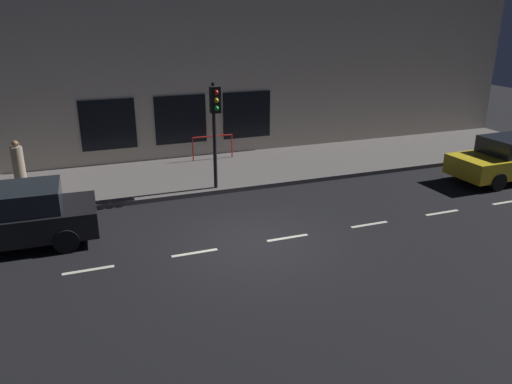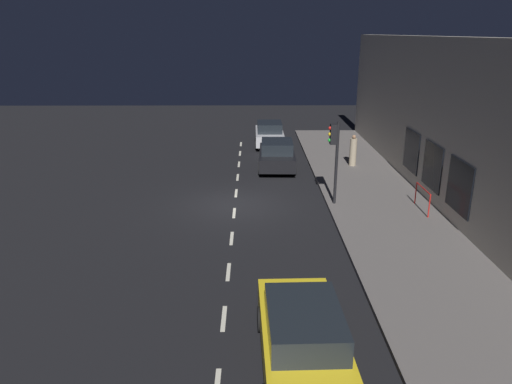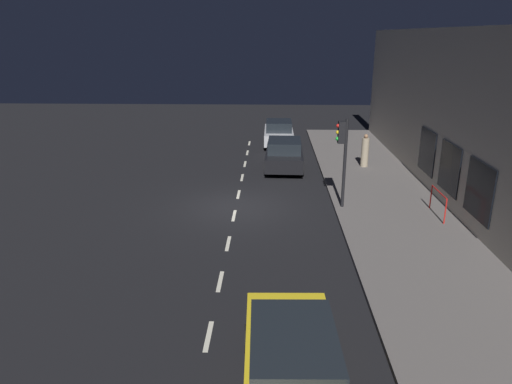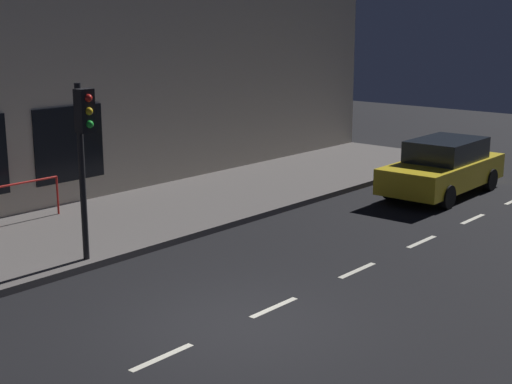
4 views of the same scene
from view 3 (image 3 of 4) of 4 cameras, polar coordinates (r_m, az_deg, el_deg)
The scene contains 10 objects.
ground_plane at distance 19.47m, azimuth -2.44°, elevation -1.80°, with size 60.00×60.00×0.00m, color black.
sidewalk at distance 19.99m, azimuth 15.74°, elevation -1.73°, with size 4.50×32.00×0.15m.
building_facade at distance 19.91m, azimuth 23.80°, elevation 7.56°, with size 0.65×32.00×7.02m.
lane_centre_line at distance 18.54m, azimuth -2.67°, elevation -2.86°, with size 0.12×27.20×0.01m.
traffic_light at distance 18.65m, azimuth 10.39°, elevation 5.55°, with size 0.47×0.32×3.55m.
parked_car_0 at distance 9.54m, azimuth 4.42°, elevation -20.13°, with size 2.00×4.60×1.58m.
parked_car_1 at distance 24.83m, azimuth 3.43°, elevation 4.57°, with size 2.09×4.31×1.58m.
parked_car_2 at distance 30.37m, azimuth 2.76°, elevation 7.14°, with size 1.91×4.14×1.58m.
pedestrian_0 at distance 25.35m, azimuth 13.00°, elevation 4.76°, with size 0.52×0.52×1.72m.
red_railing at distance 19.17m, azimuth 21.15°, elevation -0.72°, with size 0.05×1.70×0.97m.
Camera 3 is at (1.43, -18.22, 6.73)m, focal length 33.16 mm.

